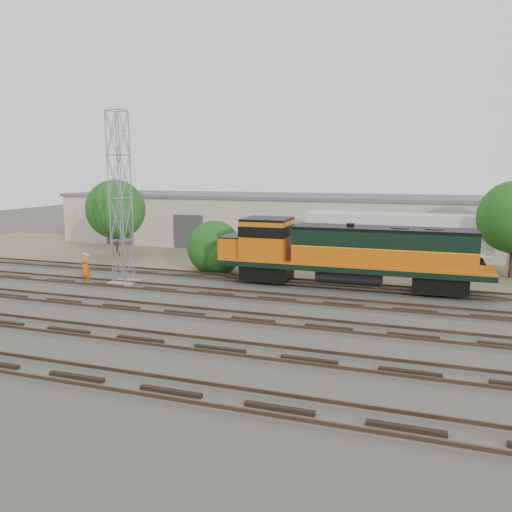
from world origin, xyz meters
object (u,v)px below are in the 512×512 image
(worker, at_px, (86,272))
(semi_trailer, at_px, (400,234))
(signal_tower, at_px, (121,202))
(locomotive, at_px, (345,252))

(worker, height_order, semi_trailer, semi_trailer)
(signal_tower, height_order, semi_trailer, signal_tower)
(signal_tower, bearing_deg, worker, -156.11)
(signal_tower, bearing_deg, locomotive, 13.74)
(locomotive, relative_size, semi_trailer, 1.25)
(worker, distance_m, semi_trailer, 24.11)
(signal_tower, height_order, worker, signal_tower)
(locomotive, bearing_deg, signal_tower, -166.26)
(worker, relative_size, semi_trailer, 0.13)
(locomotive, height_order, worker, locomotive)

